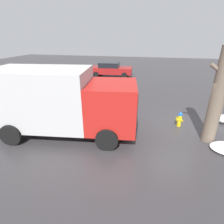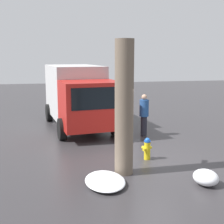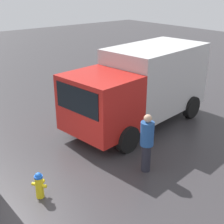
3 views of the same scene
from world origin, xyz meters
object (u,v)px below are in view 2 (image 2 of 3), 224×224
Objects in this scene: pedestrian at (144,113)px; fire_hydrant at (147,148)px; delivery_truck at (78,95)px; tree_trunk at (124,108)px.

fire_hydrant is at bearing -103.40° from pedestrian.
pedestrian reaches higher than fire_hydrant.
delivery_truck is 3.48m from pedestrian.
tree_trunk reaches higher than pedestrian.
delivery_truck is at bearing 6.25° from tree_trunk.
tree_trunk is at bearing 101.26° from fire_hydrant.
delivery_truck reaches higher than fire_hydrant.
tree_trunk is 6.36m from delivery_truck.
fire_hydrant is 2.17m from tree_trunk.
pedestrian is at bearing -25.03° from tree_trunk.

